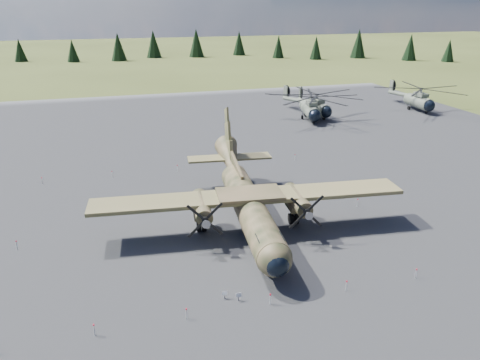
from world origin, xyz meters
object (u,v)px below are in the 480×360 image
object	(u,v)px
transport_plane	(247,199)
helicopter_far	(419,94)
helicopter_mid	(315,100)
helicopter_near	(311,103)

from	to	relation	value
transport_plane	helicopter_far	bearing A→B (deg)	45.39
helicopter_mid	transport_plane	bearing A→B (deg)	-133.58
transport_plane	helicopter_far	xyz separation A→B (m)	(46.83, 38.83, 0.47)
helicopter_near	helicopter_far	bearing A→B (deg)	15.45
helicopter_near	helicopter_far	size ratio (longest dim) A/B	1.02
helicopter_near	helicopter_mid	size ratio (longest dim) A/B	1.00
helicopter_mid	helicopter_far	size ratio (longest dim) A/B	1.02
helicopter_far	helicopter_mid	bearing A→B (deg)	-178.80
transport_plane	helicopter_mid	world-z (taller)	transport_plane
transport_plane	helicopter_mid	distance (m)	46.73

